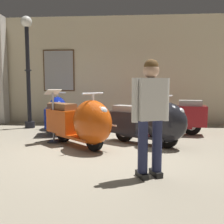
% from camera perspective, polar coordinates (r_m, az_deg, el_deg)
% --- Properties ---
extents(ground_plane, '(60.00, 60.00, 0.00)m').
position_cam_1_polar(ground_plane, '(4.94, -2.27, -8.42)').
color(ground_plane, gray).
extents(showroom_back_wall, '(18.00, 0.63, 3.40)m').
position_cam_1_polar(showroom_back_wall, '(8.33, -0.44, 9.28)').
color(showroom_back_wall, beige).
rests_on(showroom_back_wall, ground).
extents(scooter_0, '(0.81, 1.76, 1.04)m').
position_cam_1_polar(scooter_0, '(7.09, -12.26, -0.23)').
color(scooter_0, black).
rests_on(scooter_0, ground).
extents(scooter_1, '(1.67, 1.59, 1.10)m').
position_cam_1_polar(scooter_1, '(5.02, -6.59, -2.39)').
color(scooter_1, black).
rests_on(scooter_1, ground).
extents(scooter_2, '(1.71, 1.28, 1.04)m').
position_cam_1_polar(scooter_2, '(5.21, 9.04, -2.40)').
color(scooter_2, black).
rests_on(scooter_2, ground).
extents(scooter_3, '(1.90, 0.81, 1.13)m').
position_cam_1_polar(scooter_3, '(6.55, 11.15, -0.38)').
color(scooter_3, black).
rests_on(scooter_3, ground).
extents(lamppost, '(0.31, 0.31, 3.15)m').
position_cam_1_polar(lamppost, '(7.70, -18.36, 10.16)').
color(lamppost, black).
rests_on(lamppost, ground).
extents(visitor_1, '(0.50, 0.34, 1.57)m').
position_cam_1_polar(visitor_1, '(3.36, 8.64, 0.40)').
color(visitor_1, black).
rests_on(visitor_1, ground).
extents(info_stanchion, '(0.39, 0.38, 1.15)m').
position_cam_1_polar(info_stanchion, '(5.60, -13.02, -1.83)').
color(info_stanchion, '#333338').
rests_on(info_stanchion, ground).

